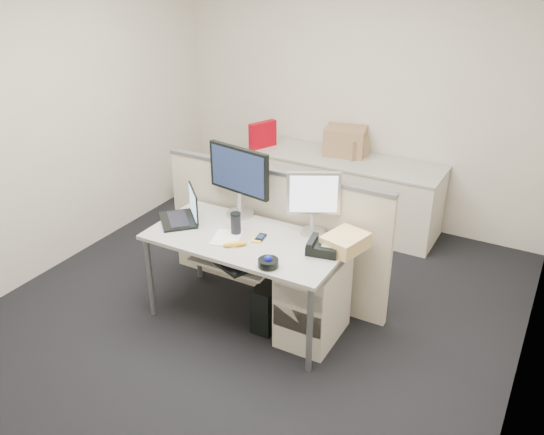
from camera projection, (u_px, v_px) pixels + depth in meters
The scene contains 26 objects.
floor at pixel (248, 318), 4.66m from camera, with size 4.00×4.50×0.01m, color black.
wall_back at pixel (360, 92), 5.83m from camera, with size 4.00×0.02×2.70m, color beige.
wall_left at pixel (45, 121), 4.93m from camera, with size 0.02×4.50×2.70m, color beige.
desk at pixel (246, 246), 4.36m from camera, with size 1.50×0.75×0.73m.
keyboard_tray at pixel (234, 261), 4.24m from camera, with size 0.62×0.32×0.02m, color #ADACA4.
drawer_pedestal at pixel (313, 300), 4.31m from camera, with size 0.40×0.55×0.65m, color silver.
cubicle_partition at pixel (274, 235), 4.76m from camera, with size 2.00×0.06×1.10m, color beige.
back_counter at pixel (342, 193), 6.01m from camera, with size 2.00×0.60×0.72m, color silver.
monitor_main at pixel (239, 182), 4.57m from camera, with size 0.58×0.22×0.58m, color black.
monitor_small at pixel (313, 204), 4.30m from camera, with size 0.40×0.20×0.49m, color #B7B7BC.
laptop at pixel (177, 206), 4.53m from camera, with size 0.35×0.26×0.26m, color black.
trackball at pixel (268, 263), 3.95m from camera, with size 0.14×0.14×0.06m, color black.
desk_phone at pixel (323, 248), 4.12m from camera, with size 0.22×0.18×0.07m, color black.
paper_stack at pixel (227, 238), 4.32m from camera, with size 0.20×0.25×0.01m, color white.
sticky_pad at pixel (257, 240), 4.29m from camera, with size 0.07×0.07×0.01m, color yellow.
travel_mug at pixel (236, 224), 4.36m from camera, with size 0.08×0.08×0.16m, color black.
banana at pixel (235, 244), 4.21m from camera, with size 0.18×0.04×0.04m, color yellow.
cellphone at pixel (261, 237), 4.33m from camera, with size 0.06×0.11×0.02m, color black.
manila_folders at pixel (345, 242), 4.15m from camera, with size 0.24×0.31×0.12m, color #F8D483.
keyboard at pixel (225, 259), 4.22m from camera, with size 0.50×0.18×0.03m, color black.
pc_tower_desk at pixel (272, 302), 4.52m from camera, with size 0.16×0.41×0.38m, color black.
pc_tower_spare_dark at pixel (260, 184), 6.62m from camera, with size 0.18×0.44×0.41m, color black.
pc_tower_spare_silver at pixel (198, 188), 6.56m from camera, with size 0.16×0.41×0.38m, color #B7B7BC.
cardboard_box_left at pixel (345, 142), 5.90m from camera, with size 0.41×0.31×0.31m, color #9E7A55.
cardboard_box_right at pixel (349, 146), 5.90m from camera, with size 0.32×0.25×0.23m, color #9E7A55.
red_binder at pixel (263, 136), 6.10m from camera, with size 0.07×0.32×0.30m, color #A60010.
Camera 1 is at (2.02, -3.25, 2.78)m, focal length 38.00 mm.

